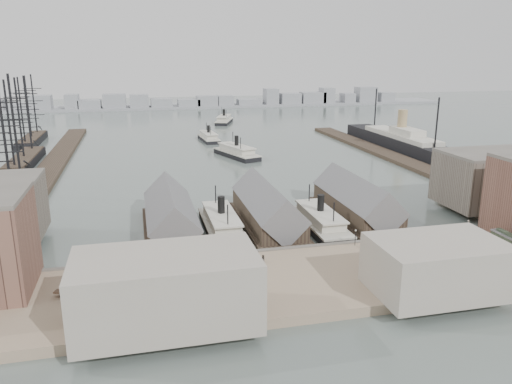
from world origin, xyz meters
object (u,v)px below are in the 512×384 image
object	(u,v)px
horse_cart_right	(402,259)
ocean_steamer	(401,141)
tram	(508,242)
horse_cart_left	(72,290)
ferry_docked_west	(222,224)
horse_cart_center	(221,274)

from	to	relation	value
horse_cart_right	ocean_steamer	bearing A→B (deg)	-24.30
tram	horse_cart_left	xyz separation A→B (m)	(-94.59, 0.13, -0.96)
ferry_docked_west	horse_cart_center	world-z (taller)	ferry_docked_west
horse_cart_right	horse_cart_center	bearing A→B (deg)	92.32
tram	horse_cart_right	world-z (taller)	tram
horse_cart_right	tram	bearing A→B (deg)	-83.04
ocean_steamer	horse_cart_right	xyz separation A→B (m)	(-71.37, -128.66, -1.42)
ferry_docked_west	ocean_steamer	size ratio (longest dim) A/B	0.30
horse_cart_left	tram	bearing A→B (deg)	-70.73
ferry_docked_west	horse_cart_left	world-z (taller)	ferry_docked_west
horse_cart_center	horse_cart_right	bearing A→B (deg)	-101.31
horse_cart_left	horse_cart_center	size ratio (longest dim) A/B	0.97
horse_cart_left	horse_cart_right	distance (m)	67.35
ferry_docked_west	horse_cart_center	bearing A→B (deg)	-99.82
horse_cart_left	horse_cart_right	xyz separation A→B (m)	(67.34, -1.20, -0.04)
horse_cart_left	horse_cart_center	xyz separation A→B (m)	(28.25, 0.44, 0.01)
ocean_steamer	horse_cart_center	bearing A→B (deg)	-131.01
ferry_docked_west	ocean_steamer	bearing A→B (deg)	42.27
ferry_docked_west	horse_cart_center	xyz separation A→B (m)	(-5.47, -31.59, 0.39)
ferry_docked_west	horse_cart_left	size ratio (longest dim) A/B	6.03
tram	horse_cart_left	world-z (taller)	tram
ocean_steamer	ferry_docked_west	bearing A→B (deg)	-137.73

